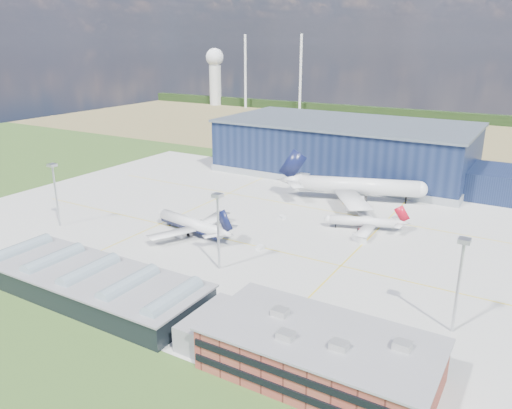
% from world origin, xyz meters
% --- Properties ---
extents(ground, '(600.00, 600.00, 0.00)m').
position_xyz_m(ground, '(0.00, 0.00, 0.00)').
color(ground, '#2B481B').
rests_on(ground, ground).
extents(apron, '(220.00, 160.00, 0.08)m').
position_xyz_m(apron, '(0.00, 10.00, 0.03)').
color(apron, '#AAAAA4').
rests_on(apron, ground).
extents(farmland, '(600.00, 220.00, 0.01)m').
position_xyz_m(farmland, '(0.00, 220.00, 0.00)').
color(farmland, '#907E4E').
rests_on(farmland, ground).
extents(treeline, '(600.00, 8.00, 8.00)m').
position_xyz_m(treeline, '(0.00, 300.00, 4.00)').
color(treeline, black).
rests_on(treeline, ground).
extents(horizon_dressing, '(440.20, 18.00, 70.00)m').
position_xyz_m(horizon_dressing, '(-191.30, 294.39, 34.20)').
color(horizon_dressing, silver).
rests_on(horizon_dressing, ground).
extents(hangar, '(145.00, 62.00, 26.10)m').
position_xyz_m(hangar, '(2.81, 94.80, 11.62)').
color(hangar, '#101A36').
rests_on(hangar, ground).
extents(ops_building, '(46.00, 23.00, 10.90)m').
position_xyz_m(ops_building, '(55.01, -60.00, 4.79)').
color(ops_building, brown).
rests_on(ops_building, ground).
extents(glass_concourse, '(78.00, 23.00, 8.60)m').
position_xyz_m(glass_concourse, '(-6.45, -60.00, 3.69)').
color(glass_concourse, black).
rests_on(glass_concourse, ground).
extents(light_mast_west, '(2.60, 2.60, 23.00)m').
position_xyz_m(light_mast_west, '(-60.00, -30.00, 15.43)').
color(light_mast_west, '#AFB1B6').
rests_on(light_mast_west, ground).
extents(light_mast_center, '(2.60, 2.60, 23.00)m').
position_xyz_m(light_mast_center, '(10.00, -30.00, 15.43)').
color(light_mast_center, '#AFB1B6').
rests_on(light_mast_center, ground).
extents(light_mast_east, '(2.60, 2.60, 23.00)m').
position_xyz_m(light_mast_east, '(75.00, -30.00, 15.43)').
color(light_mast_east, '#AFB1B6').
rests_on(light_mast_east, ground).
extents(airliner_navy, '(42.57, 41.92, 12.02)m').
position_xyz_m(airliner_navy, '(-14.12, -12.00, 6.01)').
color(airliner_navy, silver).
rests_on(airliner_navy, ground).
extents(airliner_red, '(37.57, 37.17, 9.69)m').
position_xyz_m(airliner_red, '(35.34, 22.00, 4.85)').
color(airliner_red, silver).
rests_on(airliner_red, ground).
extents(airliner_widebody, '(78.76, 77.92, 20.29)m').
position_xyz_m(airliner_widebody, '(22.29, 52.92, 10.15)').
color(airliner_widebody, silver).
rests_on(airliner_widebody, ground).
extents(gse_tug_a, '(2.26, 3.48, 1.40)m').
position_xyz_m(gse_tug_a, '(7.37, -46.00, 0.70)').
color(gse_tug_a, orange).
rests_on(gse_tug_a, ground).
extents(gse_cart_a, '(2.20, 3.06, 1.25)m').
position_xyz_m(gse_cart_a, '(13.03, -11.60, 0.63)').
color(gse_cart_a, silver).
rests_on(gse_cart_a, ground).
extents(gse_van_b, '(5.48, 4.95, 2.34)m').
position_xyz_m(gse_van_b, '(38.23, 10.74, 1.17)').
color(gse_van_b, silver).
rests_on(gse_van_b, ground).
extents(gse_tug_c, '(1.90, 2.98, 1.29)m').
position_xyz_m(gse_tug_c, '(19.56, 47.55, 0.64)').
color(gse_tug_c, orange).
rests_on(gse_tug_c, ground).
extents(gse_cart_b, '(3.49, 3.19, 1.26)m').
position_xyz_m(gse_cart_b, '(5.60, 17.90, 0.63)').
color(gse_cart_b, silver).
rests_on(gse_cart_b, ground).
extents(gse_van_c, '(5.14, 3.87, 2.22)m').
position_xyz_m(gse_van_c, '(17.52, -46.00, 1.11)').
color(gse_van_c, silver).
rests_on(gse_van_c, ground).
extents(car_a, '(3.95, 2.72, 1.25)m').
position_xyz_m(car_a, '(1.68, -44.62, 0.62)').
color(car_a, '#99999E').
rests_on(car_a, ground).
extents(car_b, '(3.82, 2.03, 1.20)m').
position_xyz_m(car_b, '(-2.96, -48.00, 0.60)').
color(car_b, '#99999E').
rests_on(car_b, ground).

